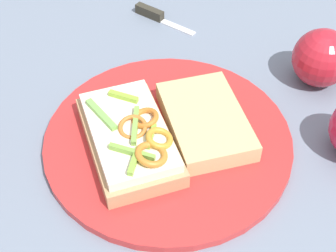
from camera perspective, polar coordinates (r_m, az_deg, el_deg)
The scene contains 6 objects.
ground_plane at distance 0.63m, azimuth 0.00°, elevation -1.97°, with size 2.00×2.00×0.00m, color slate.
plate at distance 0.63m, azimuth 0.00°, elevation -1.62°, with size 0.31×0.31×0.01m, color red.
sandwich at distance 0.60m, azimuth -4.38°, elevation -1.30°, with size 0.15×0.19×0.05m.
bread_slice_side at distance 0.63m, azimuth 4.32°, elevation 0.62°, with size 0.14×0.09×0.03m, color tan.
apple_2 at distance 0.73m, azimuth 17.24°, elevation 7.48°, with size 0.08×0.08×0.08m, color #AE1C29.
knife at distance 0.84m, azimuth -1.42°, elevation 12.59°, with size 0.10×0.07×0.02m.
Camera 1 is at (0.01, -0.42, 0.48)m, focal length 53.06 mm.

